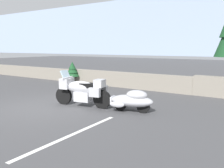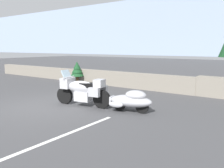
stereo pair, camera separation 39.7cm
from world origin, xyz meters
name	(u,v)px [view 1 (the left image)]	position (x,y,z in m)	size (l,w,h in m)	color
ground_plane	(43,107)	(0.00, 0.00, 0.00)	(80.00, 80.00, 0.00)	#424244
stone_guard_wall	(133,80)	(0.74, 5.52, 0.42)	(24.00, 0.56, 0.90)	gray
touring_motorcycle	(82,90)	(1.11, 0.90, 0.62)	(2.30, 0.98, 1.33)	black
car_shaped_trailer	(132,100)	(3.04, 1.25, 0.41)	(2.23, 0.97, 0.76)	black
pine_sapling_near	(72,70)	(-3.17, 5.01, 0.83)	(0.83, 0.83, 1.33)	brown
parking_stripe_marker	(72,135)	(2.83, -1.50, 0.00)	(0.12, 3.60, 0.01)	silver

